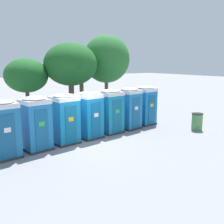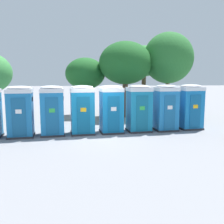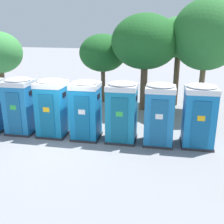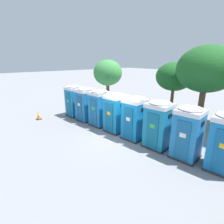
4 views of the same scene
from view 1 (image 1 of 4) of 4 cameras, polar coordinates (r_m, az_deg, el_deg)
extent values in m
plane|color=gray|center=(13.70, -6.28, -6.54)|extent=(120.00, 120.00, 0.00)
cube|color=#2D2D33|center=(12.43, -22.31, -8.93)|extent=(1.36, 1.33, 0.10)
cube|color=#1B6CAA|center=(12.11, -22.69, -4.02)|extent=(1.30, 1.26, 2.10)
cube|color=#155484|center=(11.60, -21.73, -4.98)|extent=(0.65, 0.10, 1.85)
cube|color=white|center=(11.51, -21.79, -3.68)|extent=(0.28, 0.04, 0.20)
cube|color=black|center=(12.15, -20.27, -0.25)|extent=(0.06, 0.36, 0.20)
cube|color=silver|center=(11.89, -23.10, 1.35)|extent=(1.34, 1.30, 0.20)
ellipsoid|color=silver|center=(11.86, -23.15, 2.06)|extent=(1.27, 1.24, 0.18)
cube|color=#2D2D33|center=(13.00, -15.97, -7.64)|extent=(1.33, 1.34, 0.10)
cube|color=#1B74B6|center=(12.70, -16.23, -2.93)|extent=(1.27, 1.28, 2.10)
cube|color=#155A8E|center=(12.21, -15.00, -3.78)|extent=(0.62, 0.11, 1.85)
cube|color=green|center=(12.13, -15.02, -2.54)|extent=(0.28, 0.04, 0.20)
cube|color=black|center=(12.81, -14.09, 0.66)|extent=(0.07, 0.36, 0.20)
cube|color=silver|center=(12.49, -16.51, 2.20)|extent=(1.31, 1.31, 0.20)
ellipsoid|color=silver|center=(12.47, -16.55, 2.88)|extent=(1.24, 1.25, 0.18)
cube|color=#2D2D33|center=(13.67, -10.10, -6.47)|extent=(1.35, 1.33, 0.10)
cube|color=#1177B0|center=(13.38, -10.26, -1.97)|extent=(1.28, 1.27, 2.10)
cube|color=#0D5D89|center=(12.91, -8.89, -2.74)|extent=(0.64, 0.10, 1.85)
cube|color=yellow|center=(12.84, -8.88, -1.56)|extent=(0.28, 0.04, 0.20)
cube|color=black|center=(13.55, -8.23, 1.42)|extent=(0.07, 0.36, 0.20)
cube|color=silver|center=(13.18, -10.43, 2.91)|extent=(1.32, 1.31, 0.20)
ellipsoid|color=silver|center=(13.16, -10.45, 3.56)|extent=(1.26, 1.24, 0.18)
cube|color=#2D2D33|center=(14.47, -4.86, -5.35)|extent=(1.30, 1.33, 0.10)
cube|color=#1075B7|center=(14.20, -4.93, -1.09)|extent=(1.24, 1.27, 2.10)
cube|color=#0C5B8E|center=(13.76, -3.46, -1.78)|extent=(0.61, 0.11, 1.85)
cube|color=white|center=(13.69, -3.43, -0.66)|extent=(0.28, 0.04, 0.20)
cube|color=black|center=(14.40, -3.19, 2.09)|extent=(0.07, 0.36, 0.20)
cube|color=silver|center=(14.00, -5.01, 3.52)|extent=(1.28, 1.31, 0.20)
ellipsoid|color=silver|center=(13.98, -5.02, 4.13)|extent=(1.21, 1.24, 0.18)
cube|color=#2D2D33|center=(15.41, -0.33, -4.29)|extent=(1.37, 1.33, 0.10)
cube|color=#157BA9|center=(15.16, -0.33, -0.27)|extent=(1.30, 1.27, 2.10)
cube|color=#106083|center=(14.74, 1.16, -0.90)|extent=(0.65, 0.10, 1.85)
cube|color=green|center=(14.68, 1.21, 0.15)|extent=(0.28, 0.04, 0.20)
cube|color=black|center=(15.43, 1.35, 2.69)|extent=(0.07, 0.36, 0.20)
cube|color=silver|center=(14.97, -0.34, 4.05)|extent=(1.34, 1.31, 0.20)
ellipsoid|color=silver|center=(14.96, -0.34, 4.62)|extent=(1.27, 1.24, 0.18)
cube|color=#2D2D33|center=(16.41, 3.74, -3.36)|extent=(1.32, 1.33, 0.10)
cube|color=#1D76B9|center=(16.18, 3.79, 0.42)|extent=(1.26, 1.27, 2.10)
cube|color=#175C90|center=(15.80, 5.30, -0.14)|extent=(0.62, 0.11, 1.85)
cube|color=white|center=(15.73, 5.37, 0.83)|extent=(0.28, 0.04, 0.20)
cube|color=black|center=(16.47, 5.23, 3.18)|extent=(0.07, 0.36, 0.20)
cube|color=silver|center=(16.01, 3.84, 4.47)|extent=(1.30, 1.31, 0.20)
ellipsoid|color=silver|center=(15.99, 3.85, 5.00)|extent=(1.23, 1.24, 0.18)
cube|color=#2D2D33|center=(17.57, 7.04, -2.46)|extent=(1.39, 1.36, 0.10)
cube|color=#1571B9|center=(17.35, 7.13, 1.08)|extent=(1.32, 1.29, 2.10)
cube|color=#115890|center=(17.00, 8.63, 0.57)|extent=(0.64, 0.12, 1.85)
cube|color=yellow|center=(16.94, 8.70, 1.48)|extent=(0.28, 0.05, 0.20)
cube|color=black|center=(17.70, 8.44, 3.64)|extent=(0.07, 0.36, 0.20)
cube|color=silver|center=(17.19, 7.22, 4.85)|extent=(1.36, 1.33, 0.20)
ellipsoid|color=silver|center=(17.17, 7.23, 5.35)|extent=(1.29, 1.27, 0.18)
cylinder|color=brown|center=(21.37, -6.63, 4.53)|extent=(0.33, 0.33, 3.47)
ellipsoid|color=#337F38|center=(21.24, -6.78, 10.94)|extent=(2.89, 2.89, 2.37)
cylinder|color=brown|center=(20.95, -1.21, 4.19)|extent=(0.29, 0.29, 3.27)
ellipsoid|color=#286B2D|center=(20.80, -1.24, 11.46)|extent=(3.62, 3.62, 3.69)
cylinder|color=brown|center=(19.13, -17.82, 1.88)|extent=(0.26, 0.26, 2.52)
ellipsoid|color=#1E5B23|center=(18.94, -18.16, 7.57)|extent=(2.96, 2.96, 2.34)
cylinder|color=brown|center=(19.22, -8.79, 3.16)|extent=(0.39, 0.39, 3.07)
ellipsoid|color=#1E5B23|center=(19.04, -9.00, 10.24)|extent=(3.77, 3.77, 3.04)
cylinder|color=#518C4C|center=(16.67, 18.02, -2.12)|extent=(0.63, 0.63, 0.97)
cylinder|color=black|center=(16.56, 18.12, -0.37)|extent=(0.67, 0.67, 0.06)
camera|label=2|loc=(6.06, 69.82, -6.10)|focal=42.00mm
camera|label=3|loc=(11.48, 44.34, 9.51)|focal=42.00mm
camera|label=4|loc=(14.38, 35.53, 10.80)|focal=28.00mm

